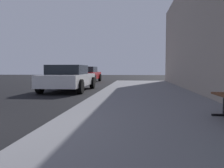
% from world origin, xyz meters
% --- Properties ---
extents(sidewalk, '(4.00, 32.00, 0.15)m').
position_xyz_m(sidewalk, '(4.00, 0.00, 0.07)').
color(sidewalk, slate).
rests_on(sidewalk, ground_plane).
extents(car_white, '(2.04, 4.51, 1.27)m').
position_xyz_m(car_white, '(0.23, 8.20, 0.65)').
color(car_white, white).
rests_on(car_white, ground_plane).
extents(car_red, '(2.03, 4.47, 1.27)m').
position_xyz_m(car_red, '(-0.57, 16.21, 0.65)').
color(car_red, red).
rests_on(car_red, ground_plane).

